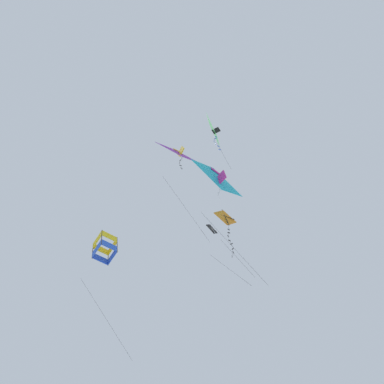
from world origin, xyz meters
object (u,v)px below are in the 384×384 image
at_px(kite_delta_mid_left, 179,153).
at_px(kite_box_upper_right, 105,248).
at_px(kite_diamond_near_left, 225,218).
at_px(kite_delta_low_drifter, 214,130).
at_px(kite_delta_highest, 218,178).
at_px(kite_diamond_far_centre, 212,230).

distance_m(kite_delta_mid_left, kite_box_upper_right, 10.17).
bearing_deg(kite_diamond_near_left, kite_delta_low_drifter, 41.02).
distance_m(kite_delta_low_drifter, kite_box_upper_right, 11.07).
relative_size(kite_delta_low_drifter, kite_delta_highest, 0.61).
distance_m(kite_diamond_near_left, kite_delta_low_drifter, 6.19).
bearing_deg(kite_diamond_near_left, kite_diamond_far_centre, -114.71).
height_order(kite_delta_highest, kite_diamond_far_centre, kite_diamond_far_centre).
distance_m(kite_delta_highest, kite_diamond_far_centre, 5.74).
bearing_deg(kite_delta_low_drifter, kite_delta_mid_left, -125.35).
xyz_separation_m(kite_delta_low_drifter, kite_delta_highest, (-0.48, -1.58, -3.41)).
bearing_deg(kite_delta_mid_left, kite_diamond_near_left, 160.72).
bearing_deg(kite_delta_highest, kite_delta_low_drifter, 41.96).
relative_size(kite_delta_highest, kite_box_upper_right, 1.09).
bearing_deg(kite_delta_mid_left, kite_delta_low_drifter, 93.92).
bearing_deg(kite_delta_low_drifter, kite_box_upper_right, -107.58).
xyz_separation_m(kite_delta_low_drifter, kite_box_upper_right, (6.36, -7.18, -5.55)).
xyz_separation_m(kite_delta_highest, kite_box_upper_right, (6.83, -5.60, -2.13)).
height_order(kite_delta_mid_left, kite_delta_low_drifter, kite_delta_mid_left).
xyz_separation_m(kite_diamond_near_left, kite_delta_low_drifter, (1.50, 4.26, 4.24)).
bearing_deg(kite_diamond_near_left, kite_delta_mid_left, -28.97).
xyz_separation_m(kite_delta_mid_left, kite_diamond_near_left, (-3.36, -0.03, -7.32)).
relative_size(kite_delta_mid_left, kite_diamond_near_left, 1.64).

